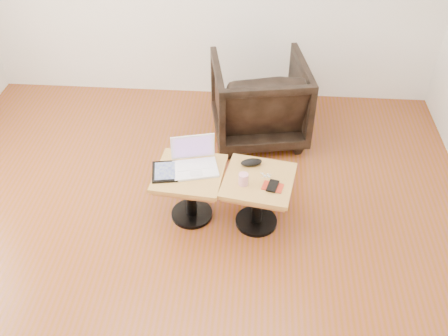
# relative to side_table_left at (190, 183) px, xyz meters

# --- Properties ---
(room_shell) EXTENTS (4.52, 4.52, 2.71)m
(room_shell) POSITION_rel_side_table_left_xyz_m (-0.02, -0.38, 1.01)
(room_shell) COLOR brown
(room_shell) RESTS_ON ground
(side_table_left) EXTENTS (0.54, 0.54, 0.45)m
(side_table_left) POSITION_rel_side_table_left_xyz_m (0.00, 0.00, 0.00)
(side_table_left) COLOR black
(side_table_left) RESTS_ON ground
(side_table_right) EXTENTS (0.57, 0.57, 0.45)m
(side_table_right) POSITION_rel_side_table_left_xyz_m (0.51, -0.04, 0.00)
(side_table_right) COLOR black
(side_table_right) RESTS_ON ground
(laptop) EXTENTS (0.37, 0.32, 0.23)m
(laptop) POSITION_rel_side_table_left_xyz_m (0.03, 0.06, 0.16)
(laptop) COLOR white
(laptop) RESTS_ON side_table_left
(tablet) EXTENTS (0.22, 0.26, 0.02)m
(tablet) POSITION_rel_side_table_left_xyz_m (-0.18, -0.02, 0.12)
(tablet) COLOR black
(tablet) RESTS_ON side_table_left
(charging_adapter) EXTENTS (0.04, 0.04, 0.02)m
(charging_adapter) POSITION_rel_side_table_left_xyz_m (-0.14, 0.21, 0.12)
(charging_adapter) COLOR white
(charging_adapter) RESTS_ON side_table_left
(glasses_case) EXTENTS (0.18, 0.11, 0.05)m
(glasses_case) POSITION_rel_side_table_left_xyz_m (0.45, 0.11, 0.14)
(glasses_case) COLOR black
(glasses_case) RESTS_ON side_table_right
(striped_cup) EXTENTS (0.08, 0.08, 0.09)m
(striped_cup) POSITION_rel_side_table_left_xyz_m (0.40, -0.11, 0.16)
(striped_cup) COLOR #DB4B70
(striped_cup) RESTS_ON side_table_right
(earbuds_tangle) EXTENTS (0.08, 0.05, 0.01)m
(earbuds_tangle) POSITION_rel_side_table_left_xyz_m (0.56, -0.01, 0.12)
(earbuds_tangle) COLOR white
(earbuds_tangle) RESTS_ON side_table_right
(phone_on_sleeve) EXTENTS (0.16, 0.14, 0.02)m
(phone_on_sleeve) POSITION_rel_side_table_left_xyz_m (0.61, -0.12, 0.12)
(phone_on_sleeve) COLOR maroon
(phone_on_sleeve) RESTS_ON side_table_right
(armchair) EXTENTS (0.95, 0.97, 0.76)m
(armchair) POSITION_rel_side_table_left_xyz_m (0.49, 1.13, 0.04)
(armchair) COLOR black
(armchair) RESTS_ON ground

